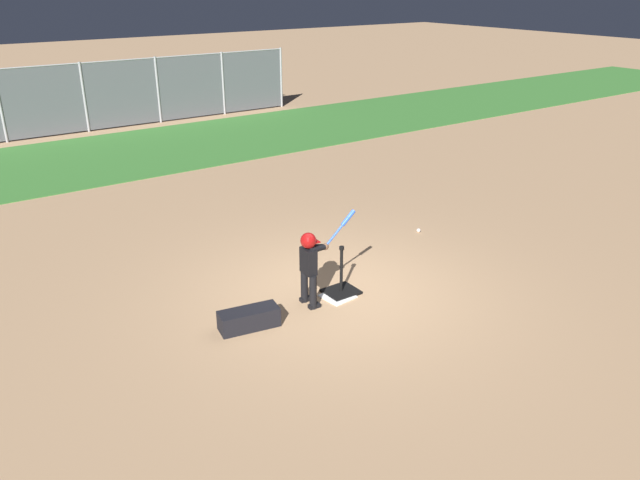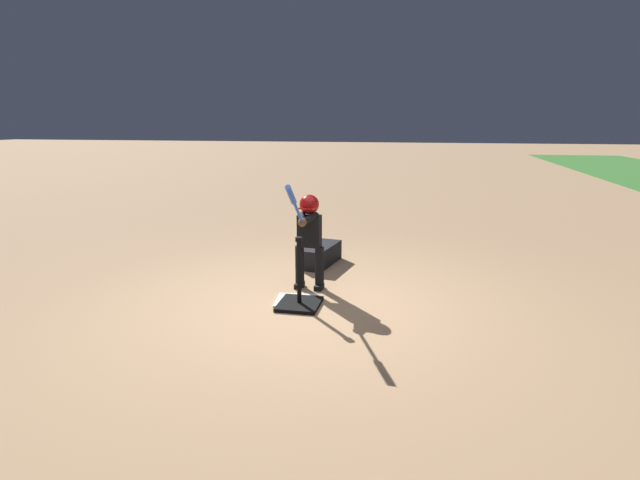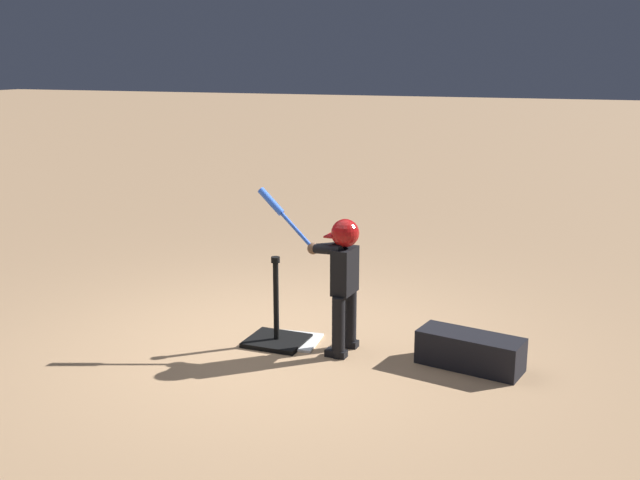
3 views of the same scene
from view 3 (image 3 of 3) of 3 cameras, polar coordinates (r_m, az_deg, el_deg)
The scene contains 5 objects.
ground_plane at distance 6.63m, azimuth -3.56°, elevation -7.95°, with size 90.00×90.00×0.00m, color tan.
home_plate at distance 6.68m, azimuth -2.04°, elevation -7.67°, with size 0.44×0.44×0.02m, color white.
batting_tee at distance 6.63m, azimuth -3.33°, elevation -7.09°, with size 0.50×0.45×0.79m.
batter_child at distance 6.24m, azimuth 1.61°, elevation -2.13°, with size 0.93×0.37×1.37m.
equipment_bag at distance 6.23m, azimuth 11.36°, elevation -8.28°, with size 0.84×0.32×0.28m, color black.
Camera 3 is at (-2.66, 5.57, 2.43)m, focal length 42.00 mm.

